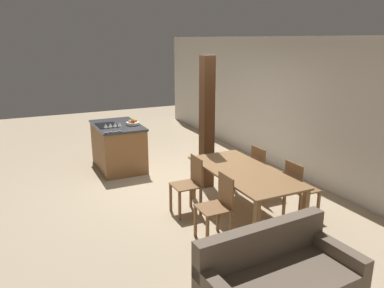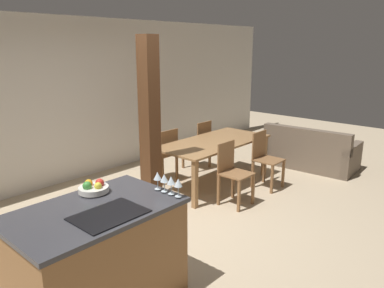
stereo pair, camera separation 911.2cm
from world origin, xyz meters
name	(u,v)px [view 2 (the right image)]	position (x,y,z in m)	size (l,w,h in m)	color
ground_plane	(172,228)	(0.00, 0.00, 0.00)	(16.00, 16.00, 0.00)	tan
wall_back	(58,102)	(0.00, 2.56, 1.35)	(11.20, 0.08, 2.70)	silver
kitchen_island	(98,258)	(-1.45, -0.54, 0.47)	(1.40, 0.90, 0.95)	olive
fruit_bowl	(93,188)	(-1.26, -0.26, 0.99)	(0.27, 0.27, 0.12)	silver
wine_glass_near	(178,183)	(-0.83, -0.91, 1.07)	(0.07, 0.07, 0.17)	silver
wine_glass_middle	(171,181)	(-0.83, -0.82, 1.07)	(0.07, 0.07, 0.17)	silver
wine_glass_far	(164,178)	(-0.83, -0.73, 1.07)	(0.07, 0.07, 0.17)	silver
wine_glass_end	(158,176)	(-0.83, -0.65, 1.07)	(0.07, 0.07, 0.17)	silver
dining_table	(214,146)	(1.58, 0.60, 0.65)	(1.98, 0.93, 0.74)	olive
dining_chair_near_left	(232,172)	(1.14, -0.10, 0.49)	(0.40, 0.40, 0.91)	brown
dining_chair_near_right	(265,158)	(2.03, -0.10, 0.49)	(0.40, 0.40, 0.91)	brown
dining_chair_far_left	(165,153)	(1.14, 1.29, 0.49)	(0.40, 0.40, 0.91)	brown
dining_chair_far_right	(199,143)	(2.03, 1.29, 0.49)	(0.40, 0.40, 0.91)	brown
couch	(310,153)	(3.49, -0.21, 0.27)	(0.92, 1.66, 0.79)	brown
timber_post	(150,126)	(0.26, 0.66, 1.19)	(0.21, 0.21, 2.38)	#4C2D19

